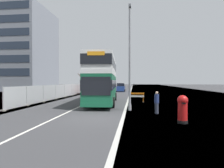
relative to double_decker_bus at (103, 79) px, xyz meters
The scene contains 11 objects.
ground 8.90m from the double_decker_bus, 80.68° to the right, with size 140.00×280.00×0.10m.
double_decker_bus is the anchor object (origin of this frame).
lamppost_foreground 5.88m from the double_decker_bus, 57.15° to the right, with size 0.29×0.70×8.84m.
red_pillar_postbox 11.30m from the double_decker_bus, 55.80° to the right, with size 0.61×0.61×1.65m.
roadworks_barrier 4.49m from the double_decker_bus, 21.80° to the left, with size 1.78×0.59×1.12m.
construction_site_fence 9.22m from the double_decker_bus, 143.04° to the left, with size 0.44×24.00×2.04m.
car_oncoming_near 15.00m from the double_decker_bus, 110.02° to the left, with size 2.06×4.30×2.25m.
car_receding_mid 23.88m from the double_decker_bus, 89.08° to the left, with size 1.98×4.20×2.02m.
bare_tree_far_verge_near 33.45m from the double_decker_bus, 110.03° to the left, with size 2.55×2.85×5.25m.
pedestrian_at_kerb 8.19m from the double_decker_bus, 49.74° to the right, with size 0.34×0.34×1.69m.
backdrop_office_block 44.48m from the double_decker_bus, 137.73° to the left, with size 23.21×15.99×22.68m.
Camera 1 is at (2.57, -12.01, 2.46)m, focal length 29.76 mm.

